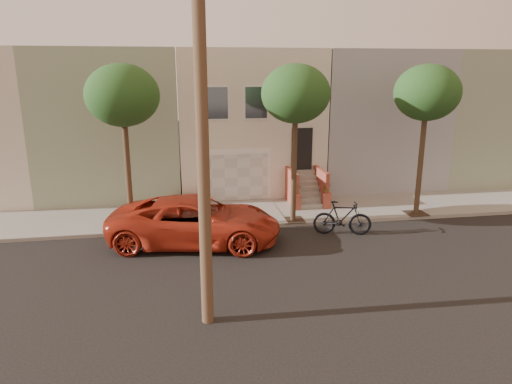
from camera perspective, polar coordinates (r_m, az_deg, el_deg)
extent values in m
plane|color=black|center=(15.48, 4.49, -8.72)|extent=(90.00, 90.00, 0.00)
cube|color=gray|center=(20.35, 0.87, -2.56)|extent=(40.00, 3.70, 0.15)
cube|color=#B8B19D|center=(25.31, -1.51, 9.17)|extent=(7.00, 8.00, 7.00)
cube|color=gray|center=(25.28, -17.14, 8.52)|extent=(6.50, 8.00, 7.00)
cube|color=gray|center=(27.11, 13.06, 9.18)|extent=(6.50, 8.00, 7.00)
cube|color=gray|center=(30.19, 24.67, 8.78)|extent=(6.50, 8.00, 7.00)
cube|color=silver|center=(21.66, -2.35, 2.14)|extent=(3.20, 0.12, 2.50)
cube|color=silver|center=(21.62, -2.33, 1.84)|extent=(2.90, 0.06, 2.20)
cube|color=gray|center=(20.19, -1.64, -2.46)|extent=(3.20, 3.70, 0.02)
cube|color=maroon|center=(21.45, -8.05, -0.97)|extent=(1.40, 0.45, 0.44)
cube|color=black|center=(21.98, 5.71, 5.32)|extent=(1.00, 0.06, 2.00)
cube|color=#3F4751|center=(21.02, -4.91, 10.95)|extent=(1.00, 0.06, 1.40)
cube|color=silver|center=(21.04, -4.91, 10.95)|extent=(1.15, 0.05, 1.55)
cube|color=#3F4751|center=(21.25, 0.02, 11.04)|extent=(1.00, 0.06, 1.40)
cube|color=silver|center=(21.27, 0.01, 11.04)|extent=(1.15, 0.05, 1.55)
cube|color=#3F4751|center=(21.62, 4.82, 11.06)|extent=(1.00, 0.06, 1.40)
cube|color=silver|center=(21.64, 4.81, 11.06)|extent=(1.15, 0.05, 1.55)
cube|color=gray|center=(20.82, 6.83, -1.76)|extent=(1.20, 0.28, 0.20)
cube|color=gray|center=(21.03, 6.63, -1.02)|extent=(1.20, 0.28, 0.20)
cube|color=gray|center=(21.23, 6.44, -0.30)|extent=(1.20, 0.28, 0.20)
cube|color=gray|center=(21.44, 6.25, 0.41)|extent=(1.20, 0.28, 0.20)
cube|color=gray|center=(21.65, 6.07, 1.11)|extent=(1.20, 0.28, 0.20)
cube|color=gray|center=(21.87, 5.89, 1.79)|extent=(1.20, 0.28, 0.20)
cube|color=gray|center=(22.09, 5.71, 2.46)|extent=(1.20, 0.28, 0.20)
cube|color=#974131|center=(21.24, 4.44, 0.60)|extent=(0.18, 1.96, 1.60)
cube|color=#974131|center=(21.61, 8.05, 0.74)|extent=(0.18, 1.96, 1.60)
cube|color=#974131|center=(20.54, 5.01, -1.22)|extent=(0.35, 0.35, 0.70)
imported|color=#1A4518|center=(20.38, 5.04, 0.33)|extent=(0.40, 0.35, 0.45)
cube|color=#974131|center=(20.92, 8.72, -1.04)|extent=(0.35, 0.35, 0.70)
imported|color=#1A4518|center=(20.77, 8.78, 0.49)|extent=(0.41, 0.35, 0.45)
cube|color=#2D2116|center=(18.75, -15.11, -4.40)|extent=(0.90, 0.90, 0.02)
cylinder|color=#332217|center=(18.18, -15.55, 1.84)|extent=(0.22, 0.22, 4.20)
ellipsoid|color=#1A4518|center=(17.77, -16.25, 11.46)|extent=(2.70, 2.57, 2.29)
cube|color=#2D2116|center=(19.19, 4.60, -3.47)|extent=(0.90, 0.90, 0.02)
cylinder|color=#332217|center=(18.63, 4.74, 2.66)|extent=(0.22, 0.22, 4.20)
ellipsoid|color=#1A4518|center=(18.23, 4.95, 12.06)|extent=(2.70, 2.57, 2.29)
cube|color=#2D2116|center=(21.17, 19.22, -2.50)|extent=(0.90, 0.90, 0.02)
cylinder|color=#332217|center=(20.67, 19.71, 3.05)|extent=(0.22, 0.22, 4.20)
ellipsoid|color=#1A4518|center=(20.30, 20.48, 11.49)|extent=(2.70, 2.57, 2.29)
cylinder|color=#4F3C24|center=(10.62, -6.72, 8.32)|extent=(0.30, 0.30, 10.00)
imported|color=#AE2B18|center=(16.92, -7.53, -3.60)|extent=(6.60, 3.92, 1.72)
imported|color=black|center=(18.03, 10.66, -3.18)|extent=(2.32, 1.20, 1.34)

